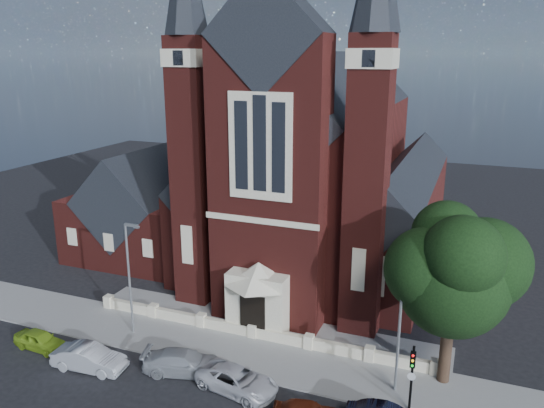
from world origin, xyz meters
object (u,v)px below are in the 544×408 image
at_px(car_silver_b, 183,362).
at_px(car_white_suv, 237,380).
at_px(street_lamp_left, 130,273).
at_px(parish_hall, 148,212).
at_px(church, 323,173).
at_px(street_lamp_right, 402,320).
at_px(street_tree, 455,276).
at_px(car_silver_a, 89,358).
at_px(car_lime_van, 40,340).
at_px(traffic_signal, 412,371).

height_order(car_silver_b, car_white_suv, car_silver_b).
xyz_separation_m(street_lamp_left, car_white_suv, (9.41, -3.24, -3.91)).
bearing_deg(parish_hall, car_silver_b, -50.84).
bearing_deg(car_silver_b, street_lamp_left, 47.96).
height_order(church, street_lamp_right, church).
bearing_deg(street_tree, church, 126.17).
bearing_deg(car_silver_a, car_lime_van, 76.08).
bearing_deg(church, traffic_signal, -61.80).
height_order(street_tree, car_white_suv, street_tree).
xyz_separation_m(parish_hall, car_silver_b, (13.70, -16.83, -3.29)).
height_order(church, car_white_suv, church).
height_order(street_lamp_left, car_lime_van, street_lamp_left).
xyz_separation_m(street_lamp_left, car_lime_van, (-4.61, -3.90, -3.97)).
distance_m(street_tree, car_lime_van, 26.50).
bearing_deg(car_white_suv, church, 14.56).
xyz_separation_m(church, car_silver_a, (-7.89, -23.56, -7.42)).
bearing_deg(car_white_suv, street_lamp_right, -58.62).
bearing_deg(car_white_suv, car_silver_a, 109.06).
distance_m(parish_hall, car_silver_a, 20.57).
height_order(traffic_signal, car_silver_b, traffic_signal).
distance_m(traffic_signal, car_lime_van, 23.71).
bearing_deg(church, street_lamp_left, -112.66).
relative_size(street_lamp_left, car_silver_b, 1.64).
distance_m(traffic_signal, car_silver_b, 13.48).
relative_size(traffic_signal, car_silver_b, 0.81).
relative_size(church, parish_hall, 2.86).
distance_m(car_lime_van, car_silver_a, 4.69).
distance_m(church, car_white_suv, 23.46).
bearing_deg(traffic_signal, church, 118.20).
relative_size(church, car_silver_b, 7.06).
xyz_separation_m(church, street_tree, (12.60, -17.23, -1.23)).
xyz_separation_m(street_lamp_left, car_silver_a, (0.02, -4.62, -3.83)).
relative_size(car_lime_van, car_silver_a, 0.79).
height_order(parish_hall, street_lamp_right, parish_hall).
height_order(church, car_lime_van, church).
height_order(church, parish_hall, church).
relative_size(street_tree, car_lime_van, 2.91).
bearing_deg(car_lime_van, car_silver_a, -96.17).
distance_m(street_tree, car_silver_a, 22.32).
xyz_separation_m(street_tree, street_lamp_left, (-20.51, -1.71, -2.36)).
xyz_separation_m(street_lamp_right, car_lime_van, (-22.61, -3.90, -3.97)).
bearing_deg(car_lime_van, car_silver_b, -81.28).
bearing_deg(car_silver_b, car_white_suv, -111.52).
height_order(street_tree, car_lime_van, street_tree).
relative_size(church, street_lamp_right, 4.31).
distance_m(car_silver_b, car_white_suv, 3.82).
xyz_separation_m(traffic_signal, car_silver_a, (-18.89, -3.05, -1.82)).
bearing_deg(street_tree, street_lamp_right, -145.74).
distance_m(church, parish_hall, 17.26).
distance_m(church, street_lamp_right, 21.76).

